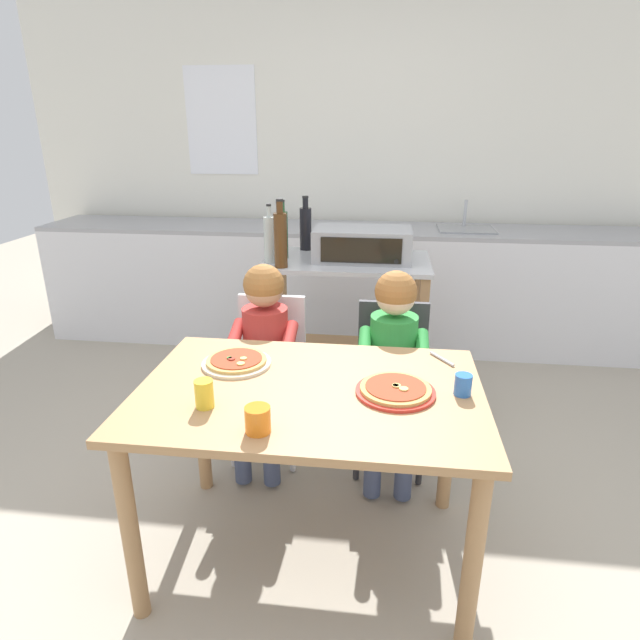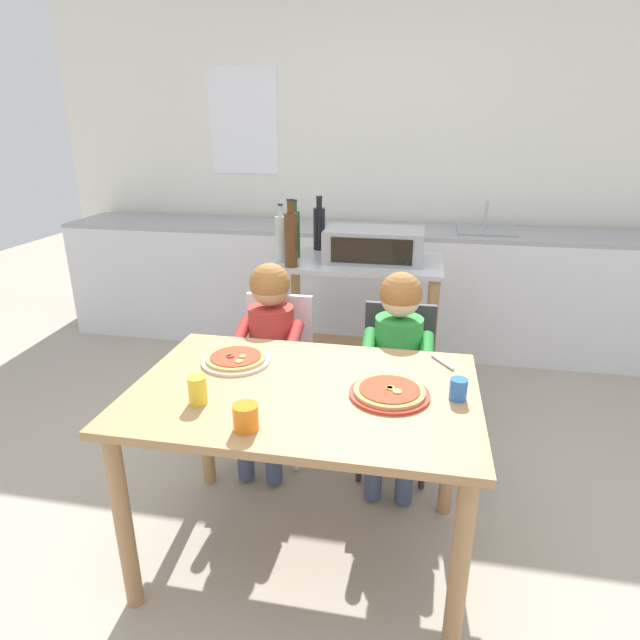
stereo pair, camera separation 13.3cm
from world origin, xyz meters
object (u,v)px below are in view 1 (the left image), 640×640
at_px(drinking_cup_yellow, 204,394).
at_px(serving_spoon, 442,359).
at_px(kitchen_island_cart, 346,310).
at_px(pizza_plate_cream, 237,362).
at_px(pizza_plate_red_rimmed, 395,390).
at_px(dining_chair_left, 270,365).
at_px(bottle_tall_green_wine, 270,239).
at_px(child_in_red_shirt, 263,342).
at_px(bottle_clear_vinegar, 306,227).
at_px(toaster_oven, 362,244).
at_px(dining_table, 310,415).
at_px(dining_chair_right, 391,374).
at_px(bottle_brown_beer, 279,233).
at_px(drinking_cup_blue, 463,385).
at_px(drinking_cup_orange, 258,420).
at_px(bottle_slim_sauce, 283,234).
at_px(bottle_squat_spirits, 281,239).
at_px(child_in_green_shirt, 393,352).

bearing_deg(drinking_cup_yellow, serving_spoon, 30.13).
xyz_separation_m(kitchen_island_cart, pizza_plate_cream, (-0.34, -1.13, 0.16)).
bearing_deg(kitchen_island_cart, pizza_plate_red_rimmed, -78.12).
xyz_separation_m(dining_chair_left, drinking_cup_yellow, (-0.02, -0.90, 0.31)).
relative_size(bottle_tall_green_wine, child_in_red_shirt, 0.32).
bearing_deg(child_in_red_shirt, bottle_clear_vinegar, 85.36).
height_order(toaster_oven, child_in_red_shirt, toaster_oven).
bearing_deg(dining_table, dining_chair_right, 66.52).
distance_m(dining_chair_right, serving_spoon, 0.51).
height_order(child_in_red_shirt, pizza_plate_red_rimmed, child_in_red_shirt).
relative_size(toaster_oven, bottle_brown_beer, 1.78).
distance_m(kitchen_island_cart, drinking_cup_blue, 1.38).
distance_m(bottle_brown_beer, dining_chair_right, 1.11).
height_order(bottle_clear_vinegar, drinking_cup_blue, bottle_clear_vinegar).
height_order(drinking_cup_orange, serving_spoon, drinking_cup_orange).
bearing_deg(kitchen_island_cart, toaster_oven, 0.91).
distance_m(dining_chair_left, pizza_plate_cream, 0.63).
bearing_deg(kitchen_island_cart, drinking_cup_blue, -68.40).
bearing_deg(bottle_slim_sauce, dining_table, -75.43).
bearing_deg(child_in_red_shirt, dining_table, -62.68).
relative_size(pizza_plate_cream, drinking_cup_yellow, 2.79).
relative_size(dining_table, child_in_red_shirt, 1.23).
height_order(pizza_plate_red_rimmed, drinking_cup_yellow, drinking_cup_yellow).
relative_size(child_in_red_shirt, pizza_plate_red_rimmed, 3.58).
bearing_deg(dining_chair_right, dining_chair_left, 177.47).
height_order(toaster_oven, pizza_plate_cream, toaster_oven).
distance_m(bottle_squat_spirits, drinking_cup_yellow, 1.27).
bearing_deg(dining_table, toaster_oven, 84.75).
bearing_deg(child_in_green_shirt, bottle_slim_sauce, 132.29).
xyz_separation_m(bottle_brown_beer, dining_chair_right, (0.68, -0.69, -0.55)).
relative_size(bottle_slim_sauce, bottle_tall_green_wine, 1.02).
relative_size(bottle_tall_green_wine, bottle_squat_spirits, 0.89).
xyz_separation_m(bottle_brown_beer, pizza_plate_red_rimmed, (0.68, -1.38, -0.27)).
distance_m(toaster_oven, dining_table, 1.34).
height_order(bottle_tall_green_wine, pizza_plate_cream, bottle_tall_green_wine).
height_order(bottle_slim_sauce, serving_spoon, bottle_slim_sauce).
distance_m(bottle_clear_vinegar, dining_table, 1.58).
height_order(toaster_oven, drinking_cup_orange, toaster_oven).
height_order(bottle_brown_beer, dining_chair_left, bottle_brown_beer).
distance_m(child_in_green_shirt, pizza_plate_red_rimmed, 0.59).
bearing_deg(serving_spoon, child_in_red_shirt, 159.40).
relative_size(bottle_slim_sauce, drinking_cup_yellow, 3.41).
distance_m(bottle_brown_beer, drinking_cup_orange, 1.72).
bearing_deg(bottle_clear_vinegar, drinking_cup_orange, -86.13).
bearing_deg(bottle_clear_vinegar, drinking_cup_blue, -62.53).
bearing_deg(bottle_tall_green_wine, child_in_green_shirt, -40.15).
bearing_deg(bottle_squat_spirits, child_in_green_shirt, -38.80).
distance_m(bottle_slim_sauce, bottle_tall_green_wine, 0.13).
bearing_deg(drinking_cup_blue, dining_table, -177.80).
xyz_separation_m(toaster_oven, bottle_clear_vinegar, (-0.36, 0.22, 0.05)).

